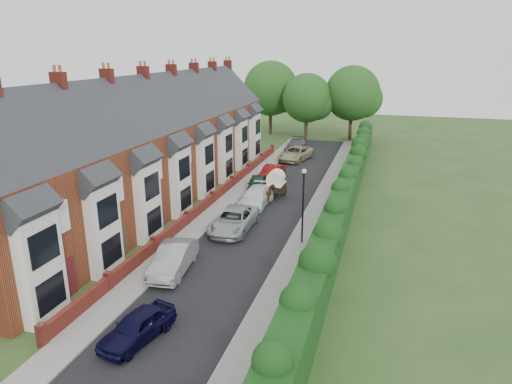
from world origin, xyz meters
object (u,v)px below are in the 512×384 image
Objects in this scene: horse at (270,195)px; car_red at (271,173)px; car_navy at (137,327)px; car_green at (258,184)px; car_grey at (296,146)px; car_white at (256,197)px; car_silver_a at (173,259)px; horse_cart at (276,182)px; lamppost at (303,197)px; car_silver_b at (234,220)px; car_beige at (296,154)px.

car_red is at bearing -82.91° from horse.
car_green is at bearing 106.16° from car_navy.
car_white is at bearing -89.57° from car_grey.
car_white is at bearing 103.91° from car_navy.
horse_cart is (2.27, 15.32, 0.59)m from car_silver_a.
lamppost is 0.94× the size of car_silver_b.
car_navy is at bearing -99.34° from car_green.
horse_cart is at bearing 101.26° from car_navy.
horse_cart is at bearing 71.15° from car_white.
car_navy is at bearing -89.37° from car_silver_b.
car_grey is (-1.18, 40.20, 0.12)m from car_navy.
horse_cart is (1.90, -0.89, 0.64)m from car_green.
lamppost is at bearing -63.24° from car_red.
car_white is (-0.00, 5.60, -0.01)m from car_silver_b.
horse is (1.65, -6.84, 0.02)m from car_red.
car_green is (-0.92, 9.22, -0.02)m from car_silver_b.
car_green is 13.21m from car_beige.
horse_cart reaches higher than car_silver_b.
car_beige is at bearing 91.52° from car_white.
lamppost is 1.54× the size of horse_cart.
car_silver_a is 0.85× the size of car_beige.
car_white is at bearing 31.17° from horse.
lamppost is at bearing -64.38° from car_beige.
car_white is 1.15× the size of car_red.
car_white is (-5.12, 6.60, -2.54)m from lamppost.
car_red is 5.18m from horse_cart.
car_red is at bearing 112.16° from lamppost.
car_red reaches higher than car_navy.
car_beige is 4.50m from car_grey.
horse_cart reaches higher than car_beige.
car_silver_b is (-0.12, 13.40, 0.09)m from car_navy.
car_silver_a is 2.65× the size of horse.
horse_cart is (-4.13, 9.33, -1.92)m from lamppost.
car_silver_b is at bearing 104.05° from car_navy.
lamppost is at bearing -51.07° from car_white.
car_navy is 2.17× the size of horse.
horse reaches higher than car_red.
car_silver_a reaches higher than car_red.
car_navy is 21.76m from horse_cart.
lamppost is 9.12m from car_silver_a.
horse_cart is (2.05, -18.47, 0.59)m from car_grey.
car_silver_b is at bearing 72.72° from car_silver_a.
lamppost is 1.07× the size of car_silver_a.
lamppost reaches higher than horse_cart.
lamppost is at bearing -79.89° from car_grey.
car_navy is 19.00m from car_white.
car_silver_a is at bearing -79.26° from car_beige.
car_white is at bearing -87.80° from car_green.
horse is at bearing 38.78° from car_white.
horse reaches higher than car_navy.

